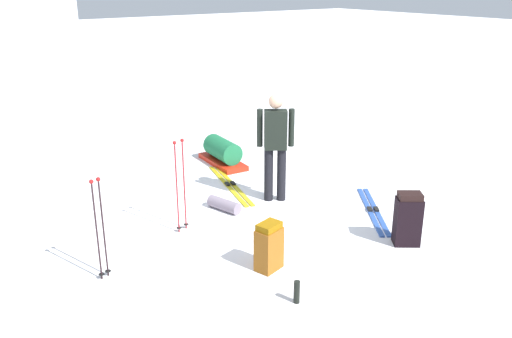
{
  "coord_description": "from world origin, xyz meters",
  "views": [
    {
      "loc": [
        -4.26,
        -5.97,
        3.33
      ],
      "look_at": [
        0.0,
        0.0,
        0.7
      ],
      "focal_mm": 37.65,
      "sensor_mm": 36.0,
      "label": 1
    }
  ],
  "objects_px": {
    "thermos_bottle": "(297,292)",
    "sleeping_mat_rolled": "(224,205)",
    "ski_pair_far": "(373,210)",
    "skier_standing": "(275,142)",
    "ski_poles_planted_far": "(180,181)",
    "ski_pair_near": "(230,185)",
    "ski_poles_planted_near": "(99,224)",
    "backpack_bright": "(408,219)",
    "backpack_large_dark": "(269,247)",
    "gear_sled": "(223,153)"
  },
  "relations": [
    {
      "from": "ski_pair_near",
      "to": "gear_sled",
      "type": "bearing_deg",
      "value": 64.22
    },
    {
      "from": "ski_poles_planted_near",
      "to": "backpack_bright",
      "type": "bearing_deg",
      "value": -22.87
    },
    {
      "from": "skier_standing",
      "to": "ski_pair_far",
      "type": "relative_size",
      "value": 1.12
    },
    {
      "from": "ski_poles_planted_far",
      "to": "sleeping_mat_rolled",
      "type": "distance_m",
      "value": 1.08
    },
    {
      "from": "thermos_bottle",
      "to": "ski_pair_near",
      "type": "bearing_deg",
      "value": 68.69
    },
    {
      "from": "ski_poles_planted_near",
      "to": "ski_poles_planted_far",
      "type": "height_order",
      "value": "ski_poles_planted_far"
    },
    {
      "from": "ski_poles_planted_near",
      "to": "ski_pair_far",
      "type": "bearing_deg",
      "value": -7.47
    },
    {
      "from": "gear_sled",
      "to": "skier_standing",
      "type": "bearing_deg",
      "value": -97.31
    },
    {
      "from": "ski_poles_planted_far",
      "to": "sleeping_mat_rolled",
      "type": "height_order",
      "value": "ski_poles_planted_far"
    },
    {
      "from": "thermos_bottle",
      "to": "skier_standing",
      "type": "bearing_deg",
      "value": 57.36
    },
    {
      "from": "ski_pair_near",
      "to": "backpack_bright",
      "type": "height_order",
      "value": "backpack_bright"
    },
    {
      "from": "ski_pair_far",
      "to": "backpack_large_dark",
      "type": "xyz_separation_m",
      "value": [
        -2.3,
        -0.44,
        0.29
      ]
    },
    {
      "from": "ski_pair_far",
      "to": "backpack_large_dark",
      "type": "relative_size",
      "value": 2.49
    },
    {
      "from": "ski_pair_far",
      "to": "backpack_large_dark",
      "type": "distance_m",
      "value": 2.35
    },
    {
      "from": "ski_poles_planted_far",
      "to": "ski_pair_far",
      "type": "bearing_deg",
      "value": -22.62
    },
    {
      "from": "ski_pair_near",
      "to": "backpack_large_dark",
      "type": "height_order",
      "value": "backpack_large_dark"
    },
    {
      "from": "ski_pair_far",
      "to": "sleeping_mat_rolled",
      "type": "relative_size",
      "value": 2.75
    },
    {
      "from": "backpack_bright",
      "to": "sleeping_mat_rolled",
      "type": "height_order",
      "value": "backpack_bright"
    },
    {
      "from": "sleeping_mat_rolled",
      "to": "ski_pair_near",
      "type": "bearing_deg",
      "value": 51.95
    },
    {
      "from": "backpack_large_dark",
      "to": "ski_pair_near",
      "type": "bearing_deg",
      "value": 66.62
    },
    {
      "from": "ski_pair_far",
      "to": "gear_sled",
      "type": "distance_m",
      "value": 3.24
    },
    {
      "from": "thermos_bottle",
      "to": "sleeping_mat_rolled",
      "type": "bearing_deg",
      "value": 75.17
    },
    {
      "from": "ski_poles_planted_near",
      "to": "ski_poles_planted_far",
      "type": "xyz_separation_m",
      "value": [
        1.34,
        0.58,
        0.04
      ]
    },
    {
      "from": "ski_pair_far",
      "to": "thermos_bottle",
      "type": "xyz_separation_m",
      "value": [
        -2.48,
        -1.19,
        0.12
      ]
    },
    {
      "from": "backpack_bright",
      "to": "backpack_large_dark",
      "type": "bearing_deg",
      "value": 164.06
    },
    {
      "from": "ski_poles_planted_near",
      "to": "gear_sled",
      "type": "xyz_separation_m",
      "value": [
        3.29,
        2.64,
        -0.47
      ]
    },
    {
      "from": "skier_standing",
      "to": "ski_poles_planted_far",
      "type": "bearing_deg",
      "value": -176.12
    },
    {
      "from": "backpack_large_dark",
      "to": "sleeping_mat_rolled",
      "type": "xyz_separation_m",
      "value": [
        0.49,
        1.78,
        -0.21
      ]
    },
    {
      "from": "thermos_bottle",
      "to": "ski_poles_planted_near",
      "type": "bearing_deg",
      "value": 131.31
    },
    {
      "from": "ski_pair_far",
      "to": "gear_sled",
      "type": "xyz_separation_m",
      "value": [
        -0.69,
        3.16,
        0.21
      ]
    },
    {
      "from": "ski_poles_planted_far",
      "to": "skier_standing",
      "type": "bearing_deg",
      "value": 3.88
    },
    {
      "from": "ski_poles_planted_far",
      "to": "thermos_bottle",
      "type": "height_order",
      "value": "ski_poles_planted_far"
    },
    {
      "from": "ski_pair_near",
      "to": "sleeping_mat_rolled",
      "type": "bearing_deg",
      "value": -128.05
    },
    {
      "from": "ski_poles_planted_near",
      "to": "ski_pair_near",
      "type": "bearing_deg",
      "value": 30.04
    },
    {
      "from": "skier_standing",
      "to": "ski_poles_planted_near",
      "type": "relative_size",
      "value": 1.37
    },
    {
      "from": "ski_pair_near",
      "to": "backpack_large_dark",
      "type": "relative_size",
      "value": 3.17
    },
    {
      "from": "ski_pair_far",
      "to": "ski_poles_planted_far",
      "type": "relative_size",
      "value": 1.15
    },
    {
      "from": "sleeping_mat_rolled",
      "to": "ski_poles_planted_far",
      "type": "bearing_deg",
      "value": -164.27
    },
    {
      "from": "ski_poles_planted_far",
      "to": "thermos_bottle",
      "type": "relative_size",
      "value": 5.06
    },
    {
      "from": "ski_pair_far",
      "to": "thermos_bottle",
      "type": "distance_m",
      "value": 2.75
    },
    {
      "from": "backpack_bright",
      "to": "ski_poles_planted_far",
      "type": "distance_m",
      "value": 3.06
    },
    {
      "from": "ski_poles_planted_near",
      "to": "thermos_bottle",
      "type": "height_order",
      "value": "ski_poles_planted_near"
    },
    {
      "from": "sleeping_mat_rolled",
      "to": "thermos_bottle",
      "type": "height_order",
      "value": "thermos_bottle"
    },
    {
      "from": "ski_poles_planted_far",
      "to": "sleeping_mat_rolled",
      "type": "relative_size",
      "value": 2.39
    },
    {
      "from": "ski_pair_far",
      "to": "thermos_bottle",
      "type": "relative_size",
      "value": 5.82
    },
    {
      "from": "backpack_bright",
      "to": "thermos_bottle",
      "type": "relative_size",
      "value": 2.78
    },
    {
      "from": "backpack_large_dark",
      "to": "ski_poles_planted_far",
      "type": "relative_size",
      "value": 0.46
    },
    {
      "from": "skier_standing",
      "to": "ski_pair_near",
      "type": "height_order",
      "value": "skier_standing"
    },
    {
      "from": "skier_standing",
      "to": "backpack_large_dark",
      "type": "bearing_deg",
      "value": -129.31
    },
    {
      "from": "ski_pair_near",
      "to": "thermos_bottle",
      "type": "relative_size",
      "value": 7.42
    }
  ]
}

